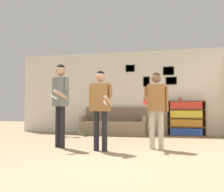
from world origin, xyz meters
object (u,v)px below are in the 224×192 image
object	(u,v)px
bookshelf	(186,118)
floor_lamp	(59,95)
couch	(114,126)
drinking_cup	(180,99)
person_watcher_holding_cup	(156,102)
bottle_on_floor	(85,133)
person_player_foreground_center	(100,102)
person_player_foreground_left	(60,95)

from	to	relation	value
bookshelf	floor_lamp	world-z (taller)	floor_lamp
couch	drinking_cup	bearing A→B (deg)	5.61
person_watcher_holding_cup	bottle_on_floor	bearing A→B (deg)	141.02
floor_lamp	person_watcher_holding_cup	xyz separation A→B (m)	(3.04, -1.92, -0.27)
floor_lamp	person_player_foreground_center	size ratio (longest dim) A/B	0.97
person_player_foreground_left	floor_lamp	bearing A→B (deg)	114.82
floor_lamp	person_player_foreground_center	bearing A→B (deg)	-50.27
couch	person_player_foreground_left	xyz separation A→B (m)	(-0.64, -2.66, 0.85)
couch	person_player_foreground_left	size ratio (longest dim) A/B	1.14
couch	drinking_cup	xyz separation A→B (m)	(2.02, 0.20, 0.83)
person_player_foreground_center	bottle_on_floor	size ratio (longest dim) A/B	6.49
floor_lamp	person_player_foreground_center	world-z (taller)	person_player_foreground_center
floor_lamp	person_watcher_holding_cup	distance (m)	3.61
bookshelf	bottle_on_floor	bearing A→B (deg)	-162.89
couch	bottle_on_floor	xyz separation A→B (m)	(-0.73, -0.70, -0.19)
couch	person_player_foreground_left	distance (m)	2.87
drinking_cup	bookshelf	bearing A→B (deg)	0.03
person_watcher_holding_cup	bottle_on_floor	size ratio (longest dim) A/B	6.47
person_player_foreground_center	couch	bearing A→B (deg)	96.40
couch	drinking_cup	size ratio (longest dim) A/B	19.66
bookshelf	person_watcher_holding_cup	world-z (taller)	person_watcher_holding_cup
person_player_foreground_left	person_player_foreground_center	bearing A→B (deg)	-12.01
person_player_foreground_left	person_player_foreground_center	xyz separation A→B (m)	(0.96, -0.20, -0.15)
couch	floor_lamp	distance (m)	1.96
floor_lamp	person_watcher_holding_cup	world-z (taller)	person_watcher_holding_cup
floor_lamp	person_watcher_holding_cup	size ratio (longest dim) A/B	0.98
person_player_foreground_left	person_player_foreground_center	size ratio (longest dim) A/B	1.12
couch	floor_lamp	bearing A→B (deg)	-162.49
floor_lamp	person_player_foreground_left	xyz separation A→B (m)	(0.99, -2.15, -0.11)
couch	bottle_on_floor	distance (m)	1.03
couch	bookshelf	bearing A→B (deg)	5.19
person_watcher_holding_cup	person_player_foreground_left	bearing A→B (deg)	-173.69
person_player_foreground_left	bookshelf	bearing A→B (deg)	45.34
person_player_foreground_center	person_player_foreground_left	bearing A→B (deg)	167.99
floor_lamp	bookshelf	bearing A→B (deg)	10.58
couch	person_player_foreground_left	world-z (taller)	person_player_foreground_left
bookshelf	person_watcher_holding_cup	xyz separation A→B (m)	(-0.78, -2.63, 0.45)
couch	person_watcher_holding_cup	distance (m)	2.90
person_player_foreground_left	person_player_foreground_center	world-z (taller)	person_player_foreground_left
floor_lamp	drinking_cup	size ratio (longest dim) A/B	14.97
bookshelf	bottle_on_floor	xyz separation A→B (m)	(-2.92, -0.90, -0.43)
floor_lamp	bottle_on_floor	bearing A→B (deg)	-11.64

